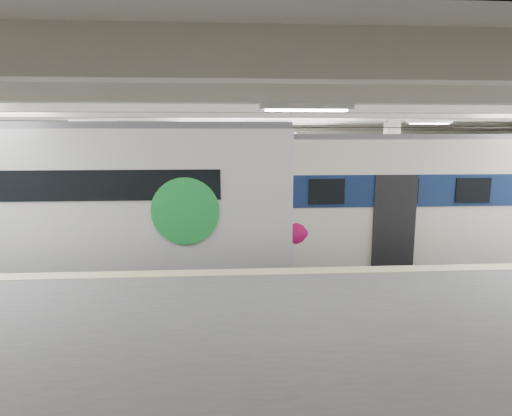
{
  "coord_description": "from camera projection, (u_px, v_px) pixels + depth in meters",
  "views": [
    {
      "loc": [
        -1.34,
        -13.44,
        4.46
      ],
      "look_at": [
        -0.41,
        1.0,
        2.0
      ],
      "focal_mm": 30.0,
      "sensor_mm": 36.0,
      "label": 1
    }
  ],
  "objects": [
    {
      "name": "older_rer",
      "position": [
        477.0,
        200.0,
        14.09
      ],
      "size": [
        13.69,
        3.02,
        4.5
      ],
      "color": "silver",
      "rests_on": "ground"
    },
    {
      "name": "modern_emu",
      "position": [
        110.0,
        203.0,
        13.33
      ],
      "size": [
        15.23,
        3.14,
        4.84
      ],
      "color": "silver",
      "rests_on": "ground"
    },
    {
      "name": "far_train",
      "position": [
        79.0,
        185.0,
        18.58
      ],
      "size": [
        14.18,
        3.26,
        4.5
      ],
      "rotation": [
        0.0,
        0.0,
        0.03
      ],
      "color": "silver",
      "rests_on": "ground"
    },
    {
      "name": "station_hall",
      "position": [
        277.0,
        180.0,
        11.8
      ],
      "size": [
        36.0,
        24.0,
        5.75
      ],
      "color": "black",
      "rests_on": "ground"
    }
  ]
}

